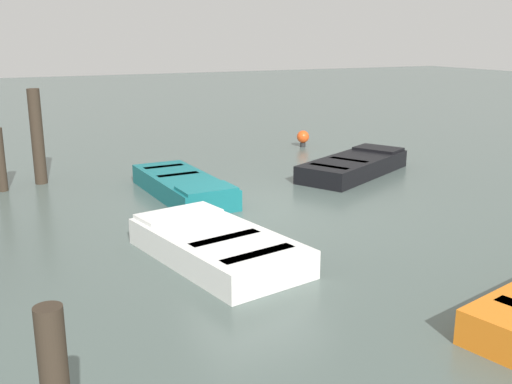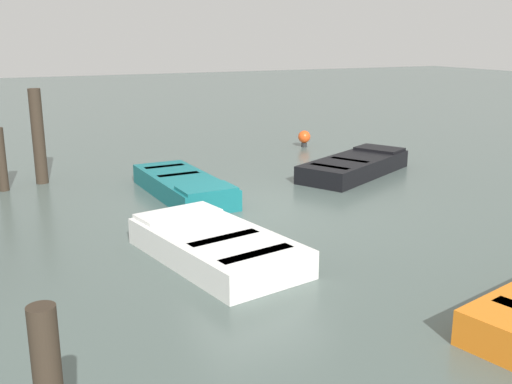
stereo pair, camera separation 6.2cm
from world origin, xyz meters
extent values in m
plane|color=#4C5B56|center=(0.00, 0.00, 0.00)|extent=(80.00, 80.00, 0.00)
cube|color=silver|center=(-2.04, 1.62, 0.20)|extent=(3.07, 1.94, 0.40)
cube|color=#334772|center=(-2.04, 1.62, 0.34)|extent=(2.59, 1.55, 0.04)
cube|color=silver|center=(-0.95, 1.83, 0.43)|extent=(0.86, 1.39, 0.06)
cube|color=navy|center=(-2.25, 1.58, 0.38)|extent=(0.41, 1.14, 0.04)
cube|color=navy|center=(-3.02, 1.44, 0.38)|extent=(0.41, 1.14, 0.04)
cube|color=black|center=(1.63, -3.34, 0.20)|extent=(2.55, 3.45, 0.40)
cube|color=gray|center=(1.63, -3.34, 0.34)|extent=(2.09, 2.90, 0.04)
cube|color=black|center=(2.21, -4.47, 0.43)|extent=(1.30, 1.13, 0.06)
cube|color=#776E5D|center=(1.52, -3.12, 0.38)|extent=(0.94, 0.61, 0.04)
cube|color=#776E5D|center=(1.12, -2.32, 0.38)|extent=(0.94, 0.61, 0.04)
cube|color=#14666B|center=(1.59, 0.89, 0.20)|extent=(3.20, 1.25, 0.40)
cube|color=beige|center=(1.59, 0.89, 0.34)|extent=(2.72, 0.99, 0.04)
cube|color=#14666B|center=(0.36, 0.84, 0.43)|extent=(0.73, 1.04, 0.06)
cube|color=#9B9789|center=(1.83, 0.90, 0.38)|extent=(0.23, 0.89, 0.04)
cube|color=#9B9789|center=(2.69, 0.94, 0.38)|extent=(0.23, 0.89, 0.04)
cylinder|color=#33281E|center=(3.95, 3.37, 1.04)|extent=(0.27, 0.27, 2.08)
cylinder|color=#33281E|center=(3.60, 4.17, 0.67)|extent=(0.21, 0.21, 1.34)
cylinder|color=#262626|center=(5.26, -4.09, 0.06)|extent=(0.16, 0.16, 0.12)
sphere|color=#E54C19|center=(5.26, -4.09, 0.30)|extent=(0.36, 0.36, 0.36)
camera|label=1|loc=(-9.65, 4.69, 3.19)|focal=41.85mm
camera|label=2|loc=(-9.68, 4.63, 3.19)|focal=41.85mm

